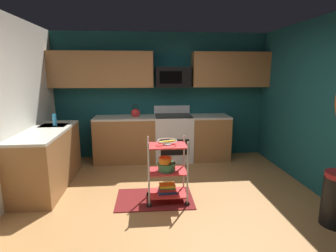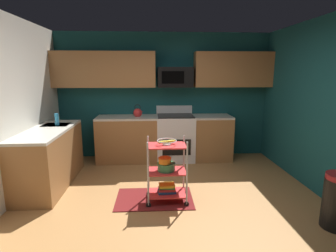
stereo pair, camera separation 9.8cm
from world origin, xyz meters
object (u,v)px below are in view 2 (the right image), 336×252
rolling_cart (167,171)px  mixing_bowl_large (166,166)px  oven_range (175,137)px  fruit_bowl (167,142)px  book_stack (167,188)px  dish_soap_bottle (57,119)px  microwave (175,77)px  mixing_bowl_small (165,160)px  kettle (138,113)px

rolling_cart → mixing_bowl_large: (-0.01, 0.00, 0.07)m
oven_range → fruit_bowl: bearing=-98.7°
book_stack → dish_soap_bottle: bearing=150.6°
microwave → rolling_cart: bearing=-98.2°
rolling_cart → mixing_bowl_small: (-0.03, -0.02, 0.17)m
microwave → rolling_cart: (-0.28, -1.93, -1.25)m
rolling_cart → dish_soap_bottle: (-1.80, 1.02, 0.57)m
oven_range → kettle: (-0.76, -0.00, 0.52)m
rolling_cart → dish_soap_bottle: size_ratio=4.57×
fruit_bowl → mixing_bowl_small: 0.26m
dish_soap_bottle → oven_range: bearing=21.3°
mixing_bowl_small → book_stack: 0.43m
kettle → mixing_bowl_large: bearing=-75.3°
kettle → book_stack: bearing=-75.1°
mixing_bowl_large → book_stack: bearing=-0.0°
oven_range → fruit_bowl: 1.89m
fruit_bowl → book_stack: 0.69m
microwave → book_stack: microwave is taller
rolling_cart → oven_range: bearing=81.3°
mixing_bowl_small → dish_soap_bottle: size_ratio=0.91×
oven_range → book_stack: oven_range is taller
rolling_cart → kettle: kettle is taller
oven_range → kettle: 0.92m
book_stack → mixing_bowl_large: bearing=180.0°
book_stack → fruit_bowl: bearing=0.0°
oven_range → book_stack: size_ratio=4.21×
microwave → dish_soap_bottle: bearing=-156.3°
oven_range → mixing_bowl_large: oven_range is taller
mixing_bowl_large → book_stack: size_ratio=0.96×
rolling_cart → kettle: 1.96m
rolling_cart → fruit_bowl: size_ratio=3.36×
fruit_bowl → dish_soap_bottle: (-1.80, 1.02, 0.14)m
oven_range → mixing_bowl_large: bearing=-98.9°
oven_range → rolling_cart: (-0.28, -1.83, -0.03)m
microwave → mixing_bowl_small: 2.26m
rolling_cart → mixing_bowl_large: 0.07m
oven_range → kettle: kettle is taller
mixing_bowl_small → book_stack: bearing=38.2°
oven_range → mixing_bowl_large: (-0.29, -1.83, 0.04)m
dish_soap_bottle → rolling_cart: bearing=-29.4°
mixing_bowl_small → kettle: kettle is taller
oven_range → mixing_bowl_large: 1.85m
microwave → mixing_bowl_large: bearing=-98.4°
oven_range → fruit_bowl: oven_range is taller
fruit_bowl → kettle: size_ratio=1.03×
kettle → dish_soap_bottle: bearing=-148.5°
dish_soap_bottle → kettle: bearing=31.5°
book_stack → rolling_cart: bearing=90.0°
mixing_bowl_large → dish_soap_bottle: (-1.79, 1.02, 0.50)m
mixing_bowl_large → mixing_bowl_small: mixing_bowl_small is taller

